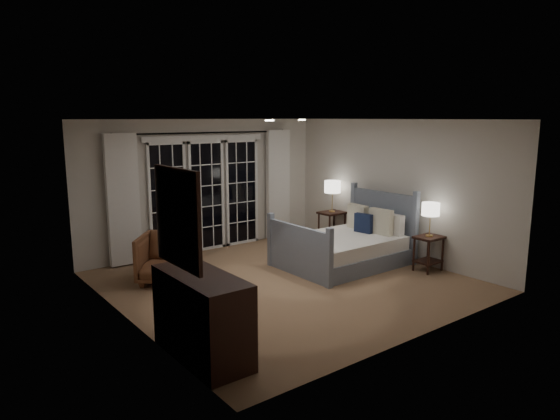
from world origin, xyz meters
TOP-DOWN VIEW (x-y plane):
  - floor at (0.00, 0.00)m, footprint 5.00×5.00m
  - ceiling at (0.00, 0.00)m, footprint 5.00×5.00m
  - wall_left at (-2.50, 0.00)m, footprint 0.02×5.00m
  - wall_right at (2.50, 0.00)m, footprint 0.02×5.00m
  - wall_back at (0.00, 2.50)m, footprint 5.00×0.02m
  - wall_front at (0.00, -2.50)m, footprint 5.00×0.02m
  - french_doors at (0.00, 2.46)m, footprint 2.50×0.04m
  - curtain_rod at (0.00, 2.40)m, footprint 3.50×0.03m
  - curtain_left at (-1.65, 2.38)m, footprint 0.55×0.10m
  - curtain_right at (1.65, 2.38)m, footprint 0.55×0.10m
  - downlight_a at (0.80, 0.60)m, footprint 0.12×0.12m
  - downlight_b at (-0.60, -0.40)m, footprint 0.12×0.12m
  - bed at (1.42, 0.13)m, footprint 2.07×1.47m
  - nightstand_left at (2.25, -0.98)m, footprint 0.45×0.36m
  - nightstand_right at (2.26, 1.37)m, footprint 0.50×0.40m
  - lamp_left at (2.25, -0.98)m, footprint 0.29×0.29m
  - lamp_right at (2.26, 1.37)m, footprint 0.33×0.33m
  - armchair at (-1.45, 1.14)m, footprint 1.16×1.17m
  - dresser at (-2.23, -1.40)m, footprint 0.55×1.29m
  - mirror at (-2.47, -1.40)m, footprint 0.05×0.85m

SIDE VIEW (x-z plane):
  - floor at x=0.00m, z-range 0.00..0.00m
  - bed at x=1.42m, z-range -0.29..0.91m
  - armchair at x=-1.45m, z-range 0.00..0.76m
  - nightstand_left at x=2.25m, z-range 0.09..0.68m
  - nightstand_right at x=2.26m, z-range 0.10..0.75m
  - dresser at x=-2.23m, z-range 0.00..0.92m
  - lamp_left at x=2.25m, z-range 0.76..1.32m
  - french_doors at x=0.00m, z-range -0.01..2.19m
  - curtain_left at x=-1.65m, z-range 0.02..2.27m
  - curtain_right at x=1.65m, z-range 0.02..2.27m
  - lamp_right at x=2.26m, z-range 0.84..1.47m
  - wall_left at x=-2.50m, z-range 0.00..2.50m
  - wall_right at x=2.50m, z-range 0.00..2.50m
  - wall_back at x=0.00m, z-range 0.00..2.50m
  - wall_front at x=0.00m, z-range 0.00..2.50m
  - mirror at x=-2.47m, z-range 1.05..2.05m
  - curtain_rod at x=0.00m, z-range 2.23..2.27m
  - downlight_a at x=0.80m, z-range 2.48..2.50m
  - downlight_b at x=-0.60m, z-range 2.48..2.50m
  - ceiling at x=0.00m, z-range 2.50..2.50m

